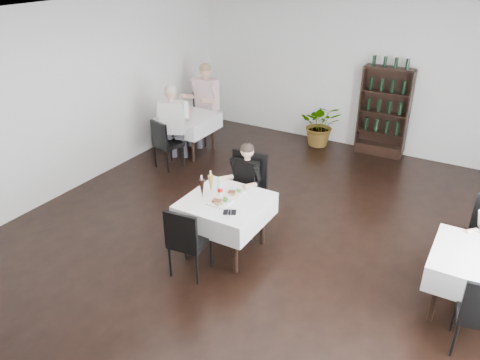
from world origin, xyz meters
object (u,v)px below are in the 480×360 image
at_px(potted_tree, 321,125).
at_px(wine_shelf, 384,113).
at_px(diner_main, 245,180).
at_px(main_table, 226,210).

bearing_deg(potted_tree, wine_shelf, 7.82).
bearing_deg(wine_shelf, diner_main, -105.30).
height_order(wine_shelf, main_table, wine_shelf).
distance_m(potted_tree, diner_main, 3.50).
bearing_deg(wine_shelf, main_table, -101.78).
bearing_deg(main_table, diner_main, 98.20).
distance_m(wine_shelf, main_table, 4.41).
bearing_deg(wine_shelf, potted_tree, -172.18).
bearing_deg(diner_main, main_table, -81.80).
distance_m(wine_shelf, diner_main, 3.78).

